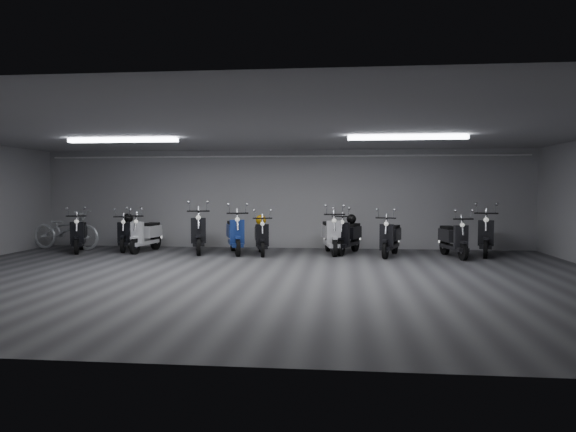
# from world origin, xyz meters

# --- Properties ---
(floor) EXTENTS (14.00, 10.00, 0.01)m
(floor) POSITION_xyz_m (0.00, 0.00, -0.01)
(floor) COLOR #3C3C3F
(floor) RESTS_ON ground
(ceiling) EXTENTS (14.00, 10.00, 0.01)m
(ceiling) POSITION_xyz_m (0.00, 0.00, 2.80)
(ceiling) COLOR gray
(ceiling) RESTS_ON ground
(back_wall) EXTENTS (14.00, 0.01, 2.80)m
(back_wall) POSITION_xyz_m (0.00, 5.00, 1.40)
(back_wall) COLOR #979799
(back_wall) RESTS_ON ground
(front_wall) EXTENTS (14.00, 0.01, 2.80)m
(front_wall) POSITION_xyz_m (0.00, -5.00, 1.40)
(front_wall) COLOR #979799
(front_wall) RESTS_ON ground
(fluor_strip_left) EXTENTS (2.40, 0.18, 0.08)m
(fluor_strip_left) POSITION_xyz_m (-3.00, 1.00, 2.74)
(fluor_strip_left) COLOR white
(fluor_strip_left) RESTS_ON ceiling
(fluor_strip_right) EXTENTS (2.40, 0.18, 0.08)m
(fluor_strip_right) POSITION_xyz_m (3.00, 1.00, 2.74)
(fluor_strip_right) COLOR white
(fluor_strip_right) RESTS_ON ceiling
(conduit) EXTENTS (13.60, 0.05, 0.05)m
(conduit) POSITION_xyz_m (0.00, 4.92, 2.62)
(conduit) COLOR white
(conduit) RESTS_ON back_wall
(scooter_0) EXTENTS (1.13, 1.75, 1.24)m
(scooter_0) POSITION_xyz_m (-5.31, 3.43, 0.62)
(scooter_0) COLOR black
(scooter_0) RESTS_ON floor
(scooter_1) EXTENTS (0.87, 1.68, 1.19)m
(scooter_1) POSITION_xyz_m (-4.18, 3.88, 0.60)
(scooter_1) COLOR black
(scooter_1) RESTS_ON floor
(scooter_2) EXTENTS (0.79, 1.72, 1.24)m
(scooter_2) POSITION_xyz_m (-3.56, 3.66, 0.62)
(scooter_2) COLOR silver
(scooter_2) RESTS_ON floor
(scooter_3) EXTENTS (1.14, 1.99, 1.41)m
(scooter_3) POSITION_xyz_m (-2.10, 3.63, 0.70)
(scooter_3) COLOR black
(scooter_3) RESTS_ON floor
(scooter_4) EXTENTS (1.13, 1.91, 1.35)m
(scooter_4) POSITION_xyz_m (-1.08, 3.53, 0.68)
(scooter_4) COLOR navy
(scooter_4) RESTS_ON floor
(scooter_5) EXTENTS (0.86, 1.69, 1.20)m
(scooter_5) POSITION_xyz_m (-0.37, 3.42, 0.60)
(scooter_5) COLOR black
(scooter_5) RESTS_ON floor
(scooter_6) EXTENTS (0.87, 1.84, 1.32)m
(scooter_6) POSITION_xyz_m (1.42, 3.71, 0.66)
(scooter_6) COLOR silver
(scooter_6) RESTS_ON floor
(scooter_7) EXTENTS (1.10, 1.77, 1.25)m
(scooter_7) POSITION_xyz_m (1.86, 3.81, 0.62)
(scooter_7) COLOR black
(scooter_7) RESTS_ON floor
(scooter_8) EXTENTS (1.02, 1.75, 1.23)m
(scooter_8) POSITION_xyz_m (2.90, 3.40, 0.62)
(scooter_8) COLOR black
(scooter_8) RESTS_ON floor
(scooter_9) EXTENTS (0.87, 1.72, 1.22)m
(scooter_9) POSITION_xyz_m (4.44, 3.30, 0.61)
(scooter_9) COLOR black
(scooter_9) RESTS_ON floor
(bicycle) EXTENTS (2.15, 1.03, 1.34)m
(bicycle) POSITION_xyz_m (-6.01, 4.03, 0.67)
(bicycle) COLOR silver
(bicycle) RESTS_ON floor
(scooter_10) EXTENTS (1.09, 1.94, 1.37)m
(scooter_10) POSITION_xyz_m (5.34, 3.79, 0.68)
(scooter_10) COLOR black
(scooter_10) RESTS_ON floor
(helmet_0) EXTENTS (0.27, 0.27, 0.27)m
(helmet_0) POSITION_xyz_m (-0.42, 3.64, 0.88)
(helmet_0) COLOR #BA7E0A
(helmet_0) RESTS_ON scooter_5
(helmet_1) EXTENTS (0.27, 0.27, 0.27)m
(helmet_1) POSITION_xyz_m (-4.22, 4.10, 0.88)
(helmet_1) COLOR black
(helmet_1) RESTS_ON scooter_1
(helmet_2) EXTENTS (0.26, 0.26, 0.26)m
(helmet_2) POSITION_xyz_m (1.94, 4.03, 0.90)
(helmet_2) COLOR black
(helmet_2) RESTS_ON scooter_7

